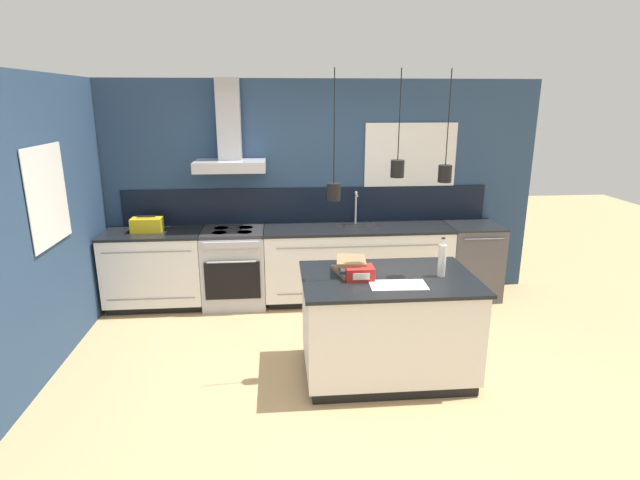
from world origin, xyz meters
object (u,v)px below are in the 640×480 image
(bottle_on_island, at_px, (442,260))
(yellow_toolbox, at_px, (147,225))
(oven_range, at_px, (235,267))
(dishwasher, at_px, (471,260))
(book_stack, at_px, (351,266))
(red_supply_box, at_px, (360,273))

(bottle_on_island, bearing_deg, yellow_toolbox, 148.85)
(oven_range, bearing_deg, yellow_toolbox, 179.74)
(dishwasher, distance_m, yellow_toolbox, 3.88)
(book_stack, bearing_deg, dishwasher, 42.56)
(bottle_on_island, distance_m, book_stack, 0.77)
(oven_range, bearing_deg, book_stack, -54.17)
(book_stack, bearing_deg, red_supply_box, -72.89)
(oven_range, distance_m, bottle_on_island, 2.64)
(book_stack, xyz_separation_m, red_supply_box, (0.05, -0.16, -0.01))
(book_stack, bearing_deg, oven_range, 125.83)
(bottle_on_island, bearing_deg, oven_range, 137.76)
(oven_range, xyz_separation_m, bottle_on_island, (1.91, -1.73, 0.60))
(book_stack, xyz_separation_m, yellow_toolbox, (-2.11, 1.59, 0.02))
(dishwasher, xyz_separation_m, yellow_toolbox, (-3.85, 0.00, 0.54))
(oven_range, height_order, bottle_on_island, bottle_on_island)
(dishwasher, height_order, red_supply_box, red_supply_box)
(bottle_on_island, relative_size, book_stack, 0.91)
(book_stack, relative_size, red_supply_box, 1.61)
(dishwasher, distance_m, red_supply_box, 2.48)
(red_supply_box, height_order, yellow_toolbox, yellow_toolbox)
(book_stack, height_order, red_supply_box, book_stack)
(dishwasher, bearing_deg, bottle_on_island, -119.43)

